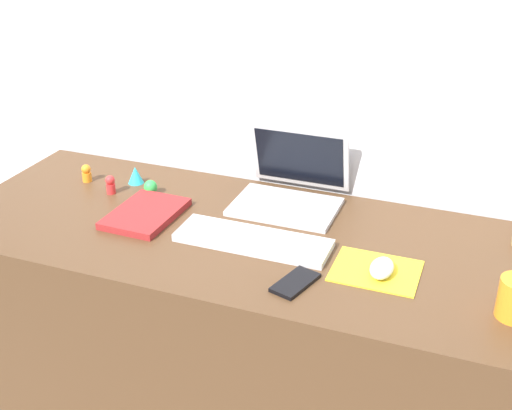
{
  "coord_description": "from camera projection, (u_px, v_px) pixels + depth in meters",
  "views": [
    {
      "loc": [
        0.57,
        -1.45,
        1.61
      ],
      "look_at": [
        0.02,
        0.0,
        0.83
      ],
      "focal_mm": 46.41,
      "sensor_mm": 36.0,
      "label": 1
    }
  ],
  "objects": [
    {
      "name": "toy_figurine_cyan",
      "position": [
        136.0,
        175.0,
        2.07
      ],
      "size": [
        0.05,
        0.05,
        0.05
      ],
      "primitive_type": "cone",
      "color": "#28B7CC",
      "rests_on": "desk"
    },
    {
      "name": "laptop",
      "position": [
        292.0,
        184.0,
        1.94
      ],
      "size": [
        0.3,
        0.27,
        0.21
      ],
      "color": "silver",
      "rests_on": "desk"
    },
    {
      "name": "mouse",
      "position": [
        382.0,
        268.0,
        1.59
      ],
      "size": [
        0.06,
        0.1,
        0.03
      ],
      "primitive_type": "ellipsoid",
      "color": "silver",
      "rests_on": "mousepad"
    },
    {
      "name": "cell_phone",
      "position": [
        295.0,
        283.0,
        1.56
      ],
      "size": [
        0.1,
        0.14,
        0.01
      ],
      "primitive_type": "cube",
      "rotation": [
        0.0,
        0.0,
        -0.29
      ],
      "color": "black",
      "rests_on": "desk"
    },
    {
      "name": "back_wall",
      "position": [
        294.0,
        149.0,
        2.05
      ],
      "size": [
        2.91,
        0.05,
        1.7
      ],
      "primitive_type": "cube",
      "color": "silver",
      "rests_on": "ground_plane"
    },
    {
      "name": "notebook_pad",
      "position": [
        145.0,
        214.0,
        1.87
      ],
      "size": [
        0.18,
        0.24,
        0.02
      ],
      "primitive_type": "cube",
      "rotation": [
        0.0,
        0.0,
        -0.02
      ],
      "color": "maroon",
      "rests_on": "desk"
    },
    {
      "name": "mousepad",
      "position": [
        376.0,
        271.0,
        1.61
      ],
      "size": [
        0.21,
        0.17,
        0.0
      ],
      "primitive_type": "cube",
      "color": "yellow",
      "rests_on": "desk"
    },
    {
      "name": "toy_figurine_red",
      "position": [
        111.0,
        184.0,
        2.0
      ],
      "size": [
        0.03,
        0.03,
        0.06
      ],
      "color": "red",
      "rests_on": "desk"
    },
    {
      "name": "toy_figurine_green",
      "position": [
        151.0,
        187.0,
        2.0
      ],
      "size": [
        0.04,
        0.04,
        0.04
      ],
      "primitive_type": "ellipsoid",
      "color": "green",
      "rests_on": "desk"
    },
    {
      "name": "desk",
      "position": [
        251.0,
        344.0,
        1.95
      ],
      "size": [
        1.71,
        0.66,
        0.74
      ],
      "primitive_type": "cube",
      "color": "#4C331E",
      "rests_on": "ground_plane"
    },
    {
      "name": "toy_figurine_orange",
      "position": [
        86.0,
        173.0,
        2.08
      ],
      "size": [
        0.03,
        0.03,
        0.06
      ],
      "color": "orange",
      "rests_on": "desk"
    },
    {
      "name": "keyboard",
      "position": [
        253.0,
        240.0,
        1.73
      ],
      "size": [
        0.41,
        0.13,
        0.02
      ],
      "primitive_type": "cube",
      "color": "silver",
      "rests_on": "desk"
    }
  ]
}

